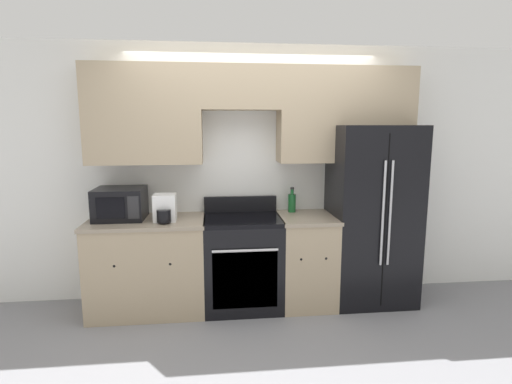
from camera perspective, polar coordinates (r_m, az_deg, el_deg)
The scene contains 9 objects.
ground_plane at distance 3.93m, azimuth 0.51°, elevation -17.64°, with size 12.00×12.00×0.00m, color gray.
wall_back at distance 4.09m, azimuth -0.30°, elevation 6.12°, with size 8.00×0.39×2.60m.
lower_cabinets_left at distance 4.07m, azimuth -15.12°, elevation -10.08°, with size 1.11×0.64×0.91m.
lower_cabinets_right at distance 4.12m, azimuth 7.13°, elevation -9.55°, with size 0.55×0.64×0.91m.
oven_range at distance 4.02m, azimuth -1.92°, elevation -9.89°, with size 0.75×0.65×1.07m.
refrigerator at distance 4.25m, azimuth 15.96°, elevation -3.03°, with size 0.82×0.77×1.80m.
microwave at distance 4.03m, azimuth -18.81°, elevation -1.57°, with size 0.46×0.42×0.30m.
bottle at distance 4.14m, azimuth 5.16°, elevation -1.46°, with size 0.08×0.08×0.26m.
electric_kettle at distance 3.81m, azimuth -12.90°, elevation -2.38°, with size 0.20×0.26×0.25m.
Camera 1 is at (-0.41, -3.48, 1.79)m, focal length 28.00 mm.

